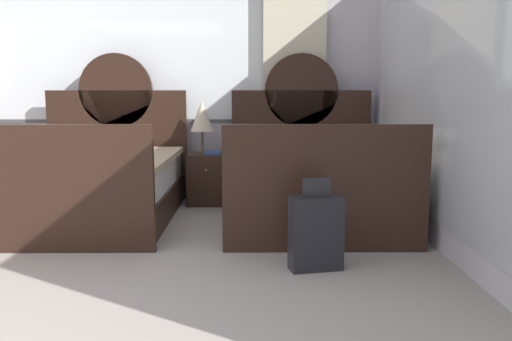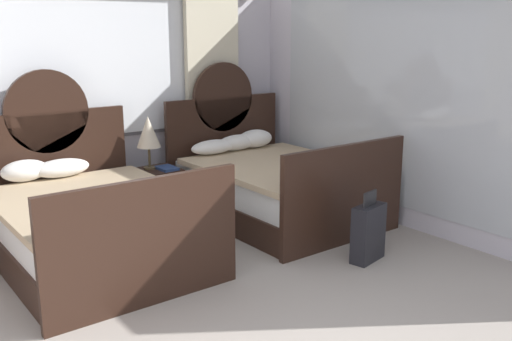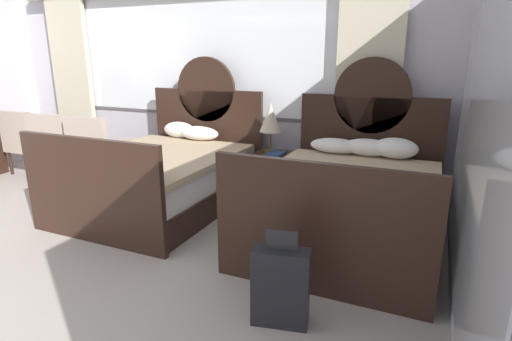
# 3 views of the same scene
# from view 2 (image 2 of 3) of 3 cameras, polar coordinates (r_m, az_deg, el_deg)

# --- Properties ---
(wall_back_window) EXTENTS (6.64, 0.22, 2.76)m
(wall_back_window) POSITION_cam_2_polar(r_m,az_deg,el_deg) (6.35, -22.90, 7.04)
(wall_back_window) COLOR silver
(wall_back_window) RESTS_ON ground_plane
(wall_right_mirror) EXTENTS (0.08, 4.93, 2.70)m
(wall_right_mirror) POSITION_cam_2_polar(r_m,az_deg,el_deg) (6.19, 15.99, 6.42)
(wall_right_mirror) COLOR silver
(wall_right_mirror) RESTS_ON ground_plane
(bed_near_window) EXTENTS (1.64, 2.19, 1.72)m
(bed_near_window) POSITION_cam_2_polar(r_m,az_deg,el_deg) (5.47, -16.22, -5.08)
(bed_near_window) COLOR black
(bed_near_window) RESTS_ON ground_plane
(bed_near_mirror) EXTENTS (1.64, 2.19, 1.72)m
(bed_near_mirror) POSITION_cam_2_polar(r_m,az_deg,el_deg) (6.53, 1.78, -1.41)
(bed_near_mirror) COLOR black
(bed_near_mirror) RESTS_ON ground_plane
(nightstand_between_beds) EXTENTS (0.45, 0.47, 0.58)m
(nightstand_between_beds) POSITION_cam_2_polar(r_m,az_deg,el_deg) (6.57, -9.71, -2.30)
(nightstand_between_beds) COLOR black
(nightstand_between_beds) RESTS_ON ground_plane
(table_lamp_on_nightstand) EXTENTS (0.27, 0.27, 0.60)m
(table_lamp_on_nightstand) POSITION_cam_2_polar(r_m,az_deg,el_deg) (6.44, -10.75, 3.78)
(table_lamp_on_nightstand) COLOR brown
(table_lamp_on_nightstand) RESTS_ON nightstand_between_beds
(book_on_nightstand) EXTENTS (0.18, 0.26, 0.03)m
(book_on_nightstand) POSITION_cam_2_polar(r_m,az_deg,el_deg) (6.44, -8.92, 0.23)
(book_on_nightstand) COLOR navy
(book_on_nightstand) RESTS_ON nightstand_between_beds
(suitcase_on_floor) EXTENTS (0.40, 0.23, 0.67)m
(suitcase_on_floor) POSITION_cam_2_polar(r_m,az_deg,el_deg) (5.41, 11.19, -6.12)
(suitcase_on_floor) COLOR black
(suitcase_on_floor) RESTS_ON ground_plane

